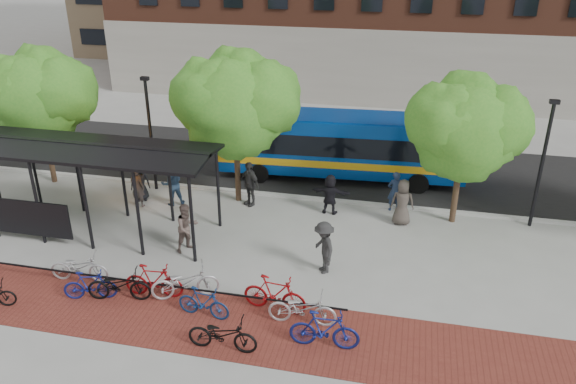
% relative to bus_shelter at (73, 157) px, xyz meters
% --- Properties ---
extents(ground, '(160.00, 160.00, 0.00)m').
position_rel_bus_shelter_xyz_m(ground, '(8.13, 0.48, -3.00)').
color(ground, '#9E9E99').
rests_on(ground, ground).
extents(asphalt_street, '(160.00, 8.00, 0.01)m').
position_rel_bus_shelter_xyz_m(asphalt_street, '(8.13, 8.48, -2.99)').
color(asphalt_street, black).
rests_on(asphalt_street, ground).
extents(curb, '(160.00, 0.25, 0.12)m').
position_rel_bus_shelter_xyz_m(curb, '(8.13, 4.48, -2.94)').
color(curb, '#B7B7B2').
rests_on(curb, ground).
extents(brick_strip, '(24.00, 3.00, 0.01)m').
position_rel_bus_shelter_xyz_m(brick_strip, '(6.13, -4.52, -3.00)').
color(brick_strip, maroon).
rests_on(brick_strip, ground).
extents(bike_rack_rail, '(12.00, 0.05, 0.95)m').
position_rel_bus_shelter_xyz_m(bike_rack_rail, '(4.83, -3.62, -3.00)').
color(bike_rack_rail, black).
rests_on(bike_rack_rail, ground).
extents(bus_shelter, '(10.60, 3.07, 3.60)m').
position_rel_bus_shelter_xyz_m(bus_shelter, '(0.00, 0.00, 0.00)').
color(bus_shelter, black).
rests_on(bus_shelter, ground).
extents(tree_a, '(4.90, 4.00, 6.18)m').
position_rel_bus_shelter_xyz_m(tree_a, '(-3.77, 3.83, 1.24)').
color(tree_a, '#382619').
rests_on(tree_a, ground).
extents(tree_b, '(5.15, 4.20, 6.47)m').
position_rel_bus_shelter_xyz_m(tree_b, '(5.23, 3.83, 1.46)').
color(tree_b, '#382619').
rests_on(tree_b, ground).
extents(tree_c, '(4.66, 3.80, 5.92)m').
position_rel_bus_shelter_xyz_m(tree_c, '(14.22, 3.83, 1.06)').
color(tree_c, '#382619').
rests_on(tree_c, ground).
extents(lamp_post_left, '(0.35, 0.20, 5.12)m').
position_rel_bus_shelter_xyz_m(lamp_post_left, '(1.13, 4.08, -0.25)').
color(lamp_post_left, black).
rests_on(lamp_post_left, ground).
extents(lamp_post_right, '(0.35, 0.20, 5.12)m').
position_rel_bus_shelter_xyz_m(lamp_post_right, '(17.13, 4.08, -0.25)').
color(lamp_post_right, black).
rests_on(lamp_post_right, ground).
extents(bus, '(11.43, 3.22, 3.05)m').
position_rel_bus_shelter_xyz_m(bus, '(9.04, 7.22, -1.25)').
color(bus, navy).
rests_on(bus, ground).
extents(bike_2, '(2.04, 0.92, 1.04)m').
position_rel_bus_shelter_xyz_m(bike_2, '(1.86, -3.36, -2.48)').
color(bike_2, '#A8A8AB').
rests_on(bike_2, ground).
extents(bike_3, '(1.74, 0.92, 1.01)m').
position_rel_bus_shelter_xyz_m(bike_3, '(2.75, -4.22, -2.50)').
color(bike_3, navy).
rests_on(bike_3, ground).
extents(bike_4, '(2.11, 1.08, 1.06)m').
position_rel_bus_shelter_xyz_m(bike_4, '(3.67, -4.05, -2.47)').
color(bike_4, black).
rests_on(bike_4, ground).
extents(bike_5, '(1.94, 0.70, 1.15)m').
position_rel_bus_shelter_xyz_m(bike_5, '(4.66, -3.63, -2.43)').
color(bike_5, maroon).
rests_on(bike_5, ground).
extents(bike_6, '(2.27, 1.57, 1.13)m').
position_rel_bus_shelter_xyz_m(bike_6, '(5.65, -3.47, -2.43)').
color(bike_6, '#ADADAF').
rests_on(bike_6, ground).
extents(bike_7, '(1.72, 0.65, 1.01)m').
position_rel_bus_shelter_xyz_m(bike_7, '(6.57, -4.29, -2.49)').
color(bike_7, navy).
rests_on(bike_7, ground).
extents(bike_8, '(2.00, 0.73, 1.05)m').
position_rel_bus_shelter_xyz_m(bike_8, '(7.60, -5.57, -2.48)').
color(bike_8, black).
rests_on(bike_8, ground).
extents(bike_9, '(2.06, 0.77, 1.21)m').
position_rel_bus_shelter_xyz_m(bike_9, '(8.58, -3.52, -2.39)').
color(bike_9, '#9A0E11').
rests_on(bike_9, ground).
extents(bike_10, '(2.08, 0.82, 1.08)m').
position_rel_bus_shelter_xyz_m(bike_10, '(9.52, -3.95, -2.46)').
color(bike_10, '#B5B5B8').
rests_on(bike_10, ground).
extents(bike_11, '(2.00, 0.65, 1.19)m').
position_rel_bus_shelter_xyz_m(bike_11, '(10.33, -4.85, -2.40)').
color(bike_11, navy).
rests_on(bike_11, ground).
extents(pedestrian_0, '(0.97, 0.83, 1.68)m').
position_rel_bus_shelter_xyz_m(pedestrian_0, '(1.02, 2.86, -2.16)').
color(pedestrian_0, black).
rests_on(pedestrian_0, ground).
extents(pedestrian_1, '(0.69, 0.51, 1.74)m').
position_rel_bus_shelter_xyz_m(pedestrian_1, '(1.20, 2.28, -2.13)').
color(pedestrian_1, '#413734').
rests_on(pedestrian_1, ground).
extents(pedestrian_2, '(1.18, 1.12, 1.93)m').
position_rel_bus_shelter_xyz_m(pedestrian_2, '(2.56, 2.74, -2.04)').
color(pedestrian_2, '#1F324A').
rests_on(pedestrian_2, ground).
extents(pedestrian_4, '(1.22, 1.01, 1.95)m').
position_rel_bus_shelter_xyz_m(pedestrian_4, '(5.75, 3.45, -2.03)').
color(pedestrian_4, '#2B2B2B').
rests_on(pedestrian_4, ground).
extents(pedestrian_5, '(1.61, 0.60, 1.70)m').
position_rel_bus_shelter_xyz_m(pedestrian_5, '(9.19, 3.40, -2.15)').
color(pedestrian_5, black).
rests_on(pedestrian_5, ground).
extents(pedestrian_6, '(0.94, 0.62, 1.89)m').
position_rel_bus_shelter_xyz_m(pedestrian_6, '(12.12, 3.10, -2.06)').
color(pedestrian_6, '#473F39').
rests_on(pedestrian_6, ground).
extents(pedestrian_7, '(0.74, 0.62, 1.72)m').
position_rel_bus_shelter_xyz_m(pedestrian_7, '(11.76, 4.28, -2.14)').
color(pedestrian_7, '#202E4B').
rests_on(pedestrian_7, ground).
extents(pedestrian_8, '(1.09, 1.14, 1.85)m').
position_rel_bus_shelter_xyz_m(pedestrian_8, '(4.63, -0.70, -2.08)').
color(pedestrian_8, brown).
rests_on(pedestrian_8, ground).
extents(pedestrian_9, '(1.22, 1.41, 1.89)m').
position_rel_bus_shelter_xyz_m(pedestrian_9, '(9.67, -1.02, -2.06)').
color(pedestrian_9, '#262626').
rests_on(pedestrian_9, ground).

